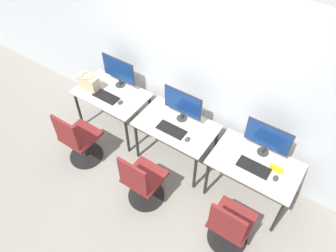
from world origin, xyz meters
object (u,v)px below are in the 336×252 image
at_px(keyboard_right, 254,167).
at_px(mouse_right, 276,178).
at_px(office_chair_left, 79,142).
at_px(monitor_right, 268,138).
at_px(handbag, 89,82).
at_px(keyboard_left, 106,97).
at_px(office_chair_right, 229,227).
at_px(keyboard_center, 171,130).
at_px(office_chair_center, 142,183).
at_px(mouse_left, 120,102).
at_px(monitor_left, 118,70).
at_px(mouse_center, 187,139).
at_px(monitor_center, 183,104).

distance_m(keyboard_right, mouse_right, 0.27).
bearing_deg(keyboard_right, office_chair_left, -162.74).
height_order(office_chair_left, monitor_right, monitor_right).
xyz_separation_m(monitor_right, handbag, (-2.53, -0.30, -0.15)).
relative_size(keyboard_left, office_chair_right, 0.42).
bearing_deg(keyboard_left, handbag, 177.90).
distance_m(keyboard_left, keyboard_center, 1.11).
distance_m(keyboard_left, monitor_right, 2.26).
height_order(office_chair_center, mouse_right, office_chair_center).
distance_m(office_chair_left, mouse_right, 2.58).
distance_m(mouse_left, monitor_right, 2.01).
height_order(monitor_left, mouse_left, monitor_left).
height_order(mouse_left, handbag, handbag).
xyz_separation_m(office_chair_center, monitor_right, (1.08, 1.00, 0.59)).
xyz_separation_m(monitor_left, office_chair_right, (2.28, -0.93, -0.59)).
bearing_deg(office_chair_left, keyboard_center, 30.34).
distance_m(monitor_left, monitor_right, 2.22).
height_order(keyboard_center, keyboard_right, same).
bearing_deg(office_chair_left, office_chair_right, 0.92).
relative_size(office_chair_center, mouse_right, 10.21).
relative_size(mouse_center, keyboard_right, 0.23).
height_order(office_chair_right, handbag, handbag).
bearing_deg(monitor_center, mouse_left, -165.05).
xyz_separation_m(keyboard_center, mouse_center, (0.26, -0.03, 0.01)).
relative_size(monitor_left, office_chair_center, 0.59).
relative_size(keyboard_center, mouse_right, 4.26).
height_order(monitor_center, keyboard_right, monitor_center).
bearing_deg(keyboard_left, mouse_right, 0.74).
bearing_deg(office_chair_right, keyboard_left, 165.05).
bearing_deg(keyboard_right, keyboard_left, -179.01).
relative_size(monitor_left, office_chair_left, 0.59).
relative_size(keyboard_left, mouse_right, 4.26).
xyz_separation_m(office_chair_center, mouse_right, (1.35, 0.72, 0.34)).
height_order(mouse_center, office_chair_right, office_chair_right).
relative_size(mouse_left, handbag, 0.30).
bearing_deg(monitor_right, mouse_right, -46.17).
distance_m(mouse_left, keyboard_center, 0.86).
distance_m(monitor_center, office_chair_right, 1.57).
xyz_separation_m(office_chair_right, handbag, (-2.60, 0.62, 0.44)).
relative_size(mouse_left, mouse_right, 1.00).
bearing_deg(monitor_left, office_chair_center, -41.54).
xyz_separation_m(keyboard_center, mouse_right, (1.38, 0.04, 0.01)).
bearing_deg(monitor_right, monitor_left, 179.88).
bearing_deg(keyboard_center, office_chair_left, -149.66).
bearing_deg(keyboard_right, monitor_center, 169.51).
relative_size(monitor_right, keyboard_right, 1.42).
relative_size(monitor_center, handbag, 1.81).
height_order(mouse_right, office_chair_right, office_chair_right).
xyz_separation_m(monitor_left, mouse_center, (1.37, -0.35, -0.25)).
xyz_separation_m(monitor_left, keyboard_right, (2.22, -0.28, -0.25)).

